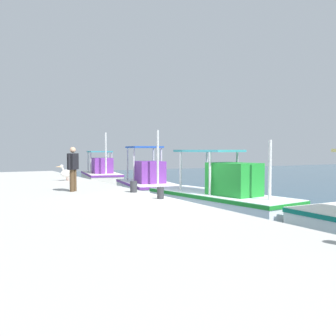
{
  "coord_description": "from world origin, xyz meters",
  "views": [
    {
      "loc": [
        10.4,
        -5.99,
        2.35
      ],
      "look_at": [
        -5.13,
        2.7,
        1.49
      ],
      "focal_mm": 39.79,
      "sensor_mm": 36.0,
      "label": 1
    }
  ],
  "objects": [
    {
      "name": "mooring_bollard_nearest",
      "position": [
        -2.09,
        -0.45,
        1.01
      ],
      "size": [
        0.25,
        0.25,
        0.42
      ],
      "primitive_type": "cylinder",
      "color": "#333338",
      "rests_on": "quay_pier"
    },
    {
      "name": "fisherman_standing",
      "position": [
        -3.47,
        -2.31,
        1.73
      ],
      "size": [
        0.5,
        0.49,
        1.67
      ],
      "color": "#4C3823",
      "rests_on": "quay_pier"
    },
    {
      "name": "fishing_boat_second",
      "position": [
        -6.15,
        2.08,
        0.62
      ],
      "size": [
        5.12,
        2.84,
        3.25
      ],
      "color": "white",
      "rests_on": "ground"
    },
    {
      "name": "fishing_boat_nearest",
      "position": [
        -12.8,
        2.0,
        0.65
      ],
      "size": [
        5.34,
        2.8,
        3.41
      ],
      "color": "silver",
      "rests_on": "ground"
    },
    {
      "name": "mooring_bollard_second",
      "position": [
        0.01,
        -0.45,
        0.99
      ],
      "size": [
        0.22,
        0.22,
        0.38
      ],
      "primitive_type": "cylinder",
      "color": "#333338",
      "rests_on": "quay_pier"
    },
    {
      "name": "pelican",
      "position": [
        -8.59,
        -1.28,
        1.2
      ],
      "size": [
        0.53,
        0.96,
        0.82
      ],
      "color": "tan",
      "rests_on": "quay_pier"
    },
    {
      "name": "fishing_boat_third",
      "position": [
        -0.02,
        1.95,
        0.65
      ],
      "size": [
        6.18,
        2.58,
        2.67
      ],
      "color": "white",
      "rests_on": "ground"
    },
    {
      "name": "quay_pier",
      "position": [
        0.0,
        -5.0,
        0.4
      ],
      "size": [
        36.0,
        10.0,
        0.8
      ],
      "primitive_type": "cube",
      "color": "#B2B2AD",
      "rests_on": "ground"
    }
  ]
}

